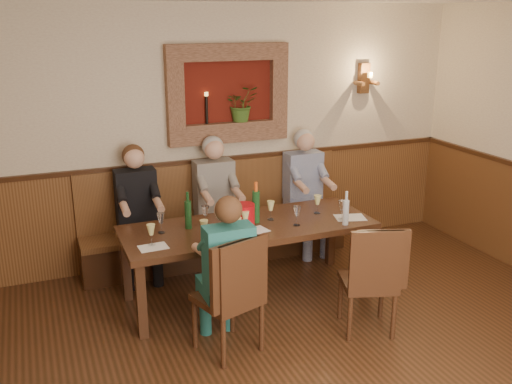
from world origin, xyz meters
The scene contains 30 objects.
room_shell centered at (0.00, 0.00, 1.89)m, with size 6.04×6.04×2.82m.
wainscoting centered at (0.00, 0.00, 0.59)m, with size 6.02×6.02×1.15m.
wall_niche centered at (0.24, 2.94, 1.81)m, with size 1.36×0.30×1.06m.
wall_sconce centered at (1.90, 2.93, 1.94)m, with size 0.25×0.20×0.35m.
dining_table centered at (0.00, 1.85, 0.68)m, with size 2.40×0.90×0.75m.
bench centered at (0.00, 2.79, 0.33)m, with size 3.00×0.45×1.11m.
chair_near_left centered at (-0.49, 1.01, 0.30)m, with size 0.58×0.58×1.03m.
chair_near_right centered at (0.73, 0.87, 0.29)m, with size 0.56×0.56×1.00m.
person_bench_left centered at (-0.89, 2.69, 0.58)m, with size 0.42×0.51×1.41m.
person_bench_mid centered at (-0.04, 2.69, 0.59)m, with size 0.42×0.52×1.44m.
person_bench_right centered at (1.04, 2.69, 0.59)m, with size 0.42×0.52×1.43m.
person_chair_front centered at (-0.50, 1.07, 0.56)m, with size 0.39×0.48×1.35m.
spittoon_bucket centered at (-0.06, 1.81, 0.86)m, with size 0.20×0.20×0.22m, color #B80B13.
wine_bottle_green_a centered at (0.09, 1.89, 0.92)m, with size 0.08×0.08×0.40m.
wine_bottle_green_b centered at (-0.55, 1.97, 0.89)m, with size 0.08×0.08×0.36m.
water_bottle centered at (0.86, 1.51, 0.88)m, with size 0.06×0.06×0.33m.
tasting_sheet_a centered at (-0.96, 1.64, 0.75)m, with size 0.24×0.17×0.00m, color white.
tasting_sheet_b centered at (-0.01, 1.67, 0.75)m, with size 0.25×0.18×0.00m, color white.
tasting_sheet_c centered at (1.00, 1.66, 0.75)m, with size 0.29×0.21×0.00m, color white.
tasting_sheet_d centered at (-0.31, 1.57, 0.75)m, with size 0.31×0.22×0.00m, color white.
wine_glass_0 centered at (0.25, 1.90, 0.85)m, with size 0.08×0.08×0.19m, color #E5E289, non-canonical shape.
wine_glass_1 centered at (-0.38, 2.00, 0.85)m, with size 0.08×0.08×0.19m, color white, non-canonical shape.
wine_glass_2 centered at (0.76, 1.89, 0.85)m, with size 0.08×0.08×0.19m, color #E5E289, non-canonical shape.
wine_glass_3 centered at (-0.51, 1.62, 0.85)m, with size 0.08×0.08×0.19m, color #E5E289, non-canonical shape.
wine_glass_4 centered at (0.42, 1.66, 0.85)m, with size 0.08×0.08×0.19m, color white, non-canonical shape.
wine_glass_5 centered at (-0.08, 1.71, 0.85)m, with size 0.08×0.08×0.19m, color #E5E289, non-canonical shape.
wine_glass_6 centered at (-0.21, 1.57, 0.85)m, with size 0.08×0.08×0.19m, color #E5E289, non-canonical shape.
wine_glass_7 centered at (0.90, 1.65, 0.85)m, with size 0.08×0.08×0.19m, color white, non-canonical shape.
wine_glass_8 centered at (-0.96, 1.69, 0.85)m, with size 0.08×0.08×0.19m, color #E5E289, non-canonical shape.
wine_glass_9 centered at (-0.82, 1.95, 0.85)m, with size 0.08×0.08×0.19m, color white, non-canonical shape.
Camera 1 is at (-1.85, -2.90, 2.65)m, focal length 40.00 mm.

